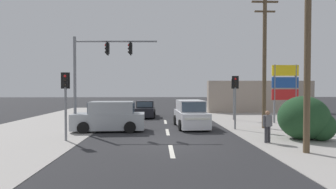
# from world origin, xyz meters

# --- Properties ---
(ground_plane) EXTENTS (140.00, 140.00, 0.00)m
(ground_plane) POSITION_xyz_m (0.00, 0.00, 0.00)
(ground_plane) COLOR #28282B
(lane_dash_near) EXTENTS (0.20, 2.40, 0.01)m
(lane_dash_near) POSITION_xyz_m (0.00, -2.00, 0.00)
(lane_dash_near) COLOR silver
(lane_dash_near) RESTS_ON ground
(lane_dash_mid) EXTENTS (0.20, 2.40, 0.01)m
(lane_dash_mid) POSITION_xyz_m (0.00, 3.00, 0.00)
(lane_dash_mid) COLOR silver
(lane_dash_mid) RESTS_ON ground
(lane_dash_far) EXTENTS (0.20, 2.40, 0.01)m
(lane_dash_far) POSITION_xyz_m (0.00, 8.00, 0.00)
(lane_dash_far) COLOR silver
(lane_dash_far) RESTS_ON ground
(kerb_right_verge) EXTENTS (10.00, 44.00, 0.02)m
(kerb_right_verge) POSITION_xyz_m (9.00, 2.00, 0.01)
(kerb_right_verge) COLOR #A39E99
(kerb_right_verge) RESTS_ON ground
(kerb_left_verge) EXTENTS (8.00, 40.00, 0.02)m
(kerb_left_verge) POSITION_xyz_m (-8.50, 4.00, 0.01)
(kerb_left_verge) COLOR #A39E99
(kerb_left_verge) RESTS_ON ground
(utility_pole_foreground_right) EXTENTS (3.78, 0.44, 10.56)m
(utility_pole_foreground_right) POSITION_xyz_m (5.54, -2.56, 5.65)
(utility_pole_foreground_right) COLOR brown
(utility_pole_foreground_right) RESTS_ON ground
(utility_pole_midground_right) EXTENTS (1.80, 0.26, 9.04)m
(utility_pole_midground_right) POSITION_xyz_m (6.63, 4.23, 4.76)
(utility_pole_midground_right) COLOR brown
(utility_pole_midground_right) RESTS_ON ground
(traffic_signal_mast) EXTENTS (5.29, 0.50, 6.00)m
(traffic_signal_mast) POSITION_xyz_m (-4.56, 3.40, 4.15)
(traffic_signal_mast) COLOR slate
(traffic_signal_mast) RESTS_ON ground
(pedestal_signal_right_kerb) EXTENTS (0.44, 0.31, 3.56)m
(pedestal_signal_right_kerb) POSITION_xyz_m (4.52, 3.82, 2.42)
(pedestal_signal_right_kerb) COLOR slate
(pedestal_signal_right_kerb) RESTS_ON ground
(pedestal_signal_left_kerb) EXTENTS (0.44, 0.30, 3.56)m
(pedestal_signal_left_kerb) POSITION_xyz_m (-5.38, 0.40, 2.42)
(pedestal_signal_left_kerb) COLOR slate
(pedestal_signal_left_kerb) RESTS_ON ground
(pedestal_signal_far_median) EXTENTS (0.43, 0.31, 3.56)m
(pedestal_signal_far_median) POSITION_xyz_m (5.94, 9.05, 2.42)
(pedestal_signal_far_median) COLOR slate
(pedestal_signal_far_median) RESTS_ON ground
(shopping_plaza_sign) EXTENTS (2.10, 0.16, 4.60)m
(shopping_plaza_sign) POSITION_xyz_m (9.40, 6.93, 2.98)
(shopping_plaza_sign) COLOR slate
(shopping_plaza_sign) RESTS_ON ground
(roadside_bush) EXTENTS (2.78, 2.38, 2.33)m
(roadside_bush) POSITION_xyz_m (7.29, 0.28, 1.10)
(roadside_bush) COLOR #1E4223
(roadside_bush) RESTS_ON ground
(shopfront_wall_far) EXTENTS (12.00, 1.00, 3.60)m
(shopfront_wall_far) POSITION_xyz_m (11.00, 16.00, 1.80)
(shopfront_wall_far) COLOR #A39384
(shopfront_wall_far) RESTS_ON ground
(suv_receding_far) EXTENTS (2.25, 4.63, 1.90)m
(suv_receding_far) POSITION_xyz_m (1.70, 5.00, 0.88)
(suv_receding_far) COLOR silver
(suv_receding_far) RESTS_ON ground
(sedan_oncoming_mid) EXTENTS (1.91, 4.25, 1.56)m
(sedan_oncoming_mid) POSITION_xyz_m (-1.83, 11.80, 0.70)
(sedan_oncoming_mid) COLOR black
(sedan_oncoming_mid) RESTS_ON ground
(suv_kerbside_parked) EXTENTS (4.60, 2.20, 1.90)m
(suv_kerbside_parked) POSITION_xyz_m (-3.68, 3.53, 0.88)
(suv_kerbside_parked) COLOR #A3A8AD
(suv_kerbside_parked) RESTS_ON ground
(pedestrian_at_kerb) EXTENTS (0.54, 0.31, 1.63)m
(pedestrian_at_kerb) POSITION_xyz_m (4.86, -0.52, 0.93)
(pedestrian_at_kerb) COLOR #333338
(pedestrian_at_kerb) RESTS_ON ground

